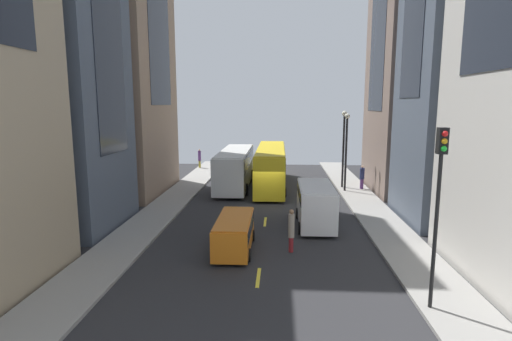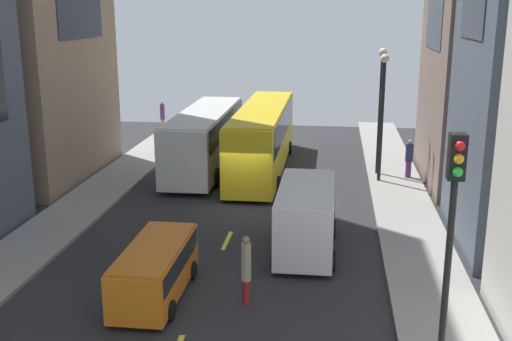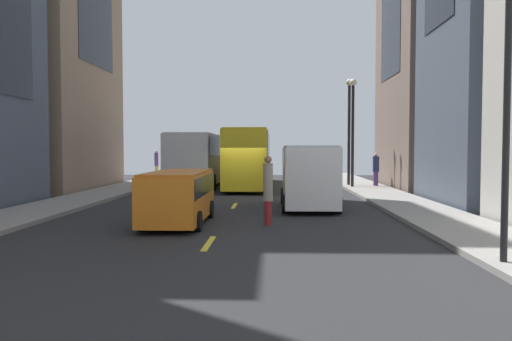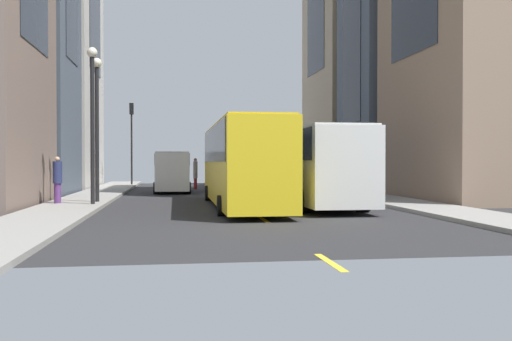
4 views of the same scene
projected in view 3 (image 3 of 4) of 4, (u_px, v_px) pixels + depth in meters
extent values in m
plane|color=#28282B|center=(241.00, 196.00, 25.40)|extent=(41.46, 41.46, 0.00)
cube|color=gray|center=(100.00, 195.00, 25.66)|extent=(2.74, 44.00, 0.15)
cube|color=gray|center=(385.00, 195.00, 25.14)|extent=(2.74, 44.00, 0.15)
cube|color=yellow|center=(209.00, 243.00, 12.82)|extent=(0.16, 2.00, 0.01)
cube|color=yellow|center=(234.00, 206.00, 21.21)|extent=(0.16, 2.00, 0.01)
cube|color=yellow|center=(245.00, 190.00, 29.59)|extent=(0.16, 2.00, 0.01)
cube|color=yellow|center=(252.00, 181.00, 37.98)|extent=(0.16, 2.00, 0.01)
cube|color=yellow|center=(256.00, 175.00, 46.37)|extent=(0.16, 2.00, 0.01)
cube|color=silver|center=(200.00, 159.00, 32.17)|extent=(2.55, 11.40, 3.00)
cube|color=black|center=(200.00, 146.00, 32.13)|extent=(2.60, 10.49, 1.20)
cube|color=beige|center=(200.00, 135.00, 32.10)|extent=(2.45, 10.95, 0.08)
cylinder|color=black|center=(191.00, 176.00, 35.80)|extent=(0.46, 1.00, 1.00)
cylinder|color=black|center=(224.00, 176.00, 35.72)|extent=(0.46, 1.00, 1.00)
cylinder|color=black|center=(171.00, 182.00, 28.74)|extent=(0.46, 1.00, 1.00)
cylinder|color=black|center=(211.00, 182.00, 28.66)|extent=(0.46, 1.00, 1.00)
cube|color=yellow|center=(250.00, 158.00, 32.33)|extent=(2.45, 13.35, 3.30)
cube|color=black|center=(250.00, 145.00, 32.30)|extent=(2.50, 12.28, 1.48)
cube|color=gold|center=(250.00, 132.00, 32.26)|extent=(2.35, 12.81, 0.08)
cylinder|color=black|center=(237.00, 177.00, 36.57)|extent=(0.44, 0.76, 0.76)
cylinder|color=black|center=(268.00, 177.00, 36.49)|extent=(0.44, 0.76, 0.76)
cylinder|color=black|center=(227.00, 185.00, 28.31)|extent=(0.44, 0.76, 0.76)
cylinder|color=black|center=(266.00, 185.00, 28.23)|extent=(0.44, 0.76, 0.76)
cube|color=white|center=(309.00, 176.00, 20.33)|extent=(2.05, 5.18, 2.30)
cube|color=black|center=(309.00, 157.00, 20.29)|extent=(2.09, 4.77, 0.69)
cube|color=silver|center=(309.00, 147.00, 20.27)|extent=(1.97, 4.98, 0.08)
cylinder|color=black|center=(285.00, 196.00, 22.01)|extent=(0.37, 0.72, 0.72)
cylinder|color=black|center=(327.00, 196.00, 21.94)|extent=(0.37, 0.72, 0.72)
cylinder|color=black|center=(287.00, 204.00, 18.80)|extent=(0.37, 0.72, 0.72)
cylinder|color=black|center=(337.00, 204.00, 18.73)|extent=(0.37, 0.72, 0.72)
cube|color=orange|center=(179.00, 196.00, 16.11)|extent=(1.72, 4.71, 1.47)
cube|color=black|center=(179.00, 185.00, 16.09)|extent=(1.76, 4.33, 0.62)
cube|color=#BE6115|center=(179.00, 173.00, 16.08)|extent=(1.65, 4.52, 0.08)
cylinder|color=black|center=(165.00, 209.00, 17.62)|extent=(0.31, 0.62, 0.62)
cylinder|color=black|center=(209.00, 209.00, 17.57)|extent=(0.31, 0.62, 0.62)
cylinder|color=black|center=(143.00, 221.00, 14.71)|extent=(0.31, 0.62, 0.62)
cylinder|color=black|center=(196.00, 221.00, 14.65)|extent=(0.31, 0.62, 0.62)
cylinder|color=gold|center=(156.00, 171.00, 42.36)|extent=(0.25, 0.25, 0.83)
cylinder|color=#593372|center=(156.00, 159.00, 42.31)|extent=(0.34, 0.34, 1.13)
sphere|color=tan|center=(156.00, 151.00, 42.28)|extent=(0.21, 0.21, 0.21)
cylinder|color=maroon|center=(268.00, 213.00, 15.93)|extent=(0.23, 0.23, 0.77)
cylinder|color=gray|center=(268.00, 182.00, 15.88)|extent=(0.31, 0.31, 1.22)
sphere|color=#8C6647|center=(268.00, 160.00, 15.85)|extent=(0.24, 0.24, 0.24)
cylinder|color=#593372|center=(376.00, 179.00, 30.88)|extent=(0.30, 0.30, 0.87)
cylinder|color=navy|center=(376.00, 164.00, 30.84)|extent=(0.40, 0.40, 0.96)
sphere|color=tan|center=(376.00, 155.00, 30.81)|extent=(0.21, 0.21, 0.21)
cylinder|color=black|center=(506.00, 124.00, 9.98)|extent=(0.14, 0.14, 5.62)
cylinder|color=black|center=(349.00, 135.00, 31.48)|extent=(0.18, 0.18, 6.33)
sphere|color=silver|center=(349.00, 82.00, 31.33)|extent=(0.44, 0.44, 0.44)
cylinder|color=black|center=(353.00, 136.00, 30.02)|extent=(0.18, 0.18, 6.14)
sphere|color=silver|center=(353.00, 82.00, 29.88)|extent=(0.44, 0.44, 0.44)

